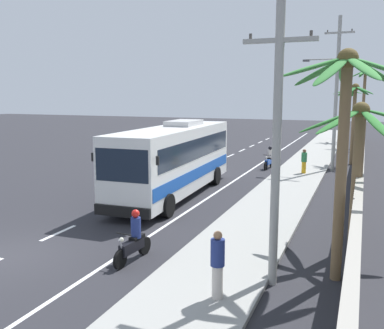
% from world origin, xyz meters
% --- Properties ---
extents(ground_plane, '(160.00, 160.00, 0.00)m').
position_xyz_m(ground_plane, '(0.00, 0.00, 0.00)').
color(ground_plane, '#28282D').
extents(sidewalk_kerb, '(3.20, 90.00, 0.14)m').
position_xyz_m(sidewalk_kerb, '(6.80, 10.00, 0.07)').
color(sidewalk_kerb, '#999993').
rests_on(sidewalk_kerb, ground).
extents(lane_markings, '(3.56, 71.00, 0.01)m').
position_xyz_m(lane_markings, '(2.10, 14.59, 0.00)').
color(lane_markings, white).
rests_on(lane_markings, ground).
extents(boundary_wall, '(0.24, 60.00, 2.54)m').
position_xyz_m(boundary_wall, '(10.60, 14.00, 1.27)').
color(boundary_wall, '#9E998E').
rests_on(boundary_wall, ground).
extents(coach_bus_foreground, '(3.27, 11.36, 3.85)m').
position_xyz_m(coach_bus_foreground, '(1.58, 9.98, 2.00)').
color(coach_bus_foreground, white).
rests_on(coach_bus_foreground, ground).
extents(motorcycle_beside_bus, '(0.56, 1.96, 1.60)m').
position_xyz_m(motorcycle_beside_bus, '(4.47, 19.93, 0.65)').
color(motorcycle_beside_bus, black).
rests_on(motorcycle_beside_bus, ground).
extents(motorcycle_trailing, '(0.56, 1.96, 1.65)m').
position_xyz_m(motorcycle_trailing, '(4.06, 1.28, 0.67)').
color(motorcycle_trailing, black).
rests_on(motorcycle_trailing, ground).
extents(pedestrian_near_kerb, '(0.36, 0.36, 1.77)m').
position_xyz_m(pedestrian_near_kerb, '(7.43, -0.40, 1.07)').
color(pedestrian_near_kerb, beige).
rests_on(pedestrian_near_kerb, sidewalk_kerb).
extents(pedestrian_midwalk, '(0.36, 0.36, 1.58)m').
position_xyz_m(pedestrian_midwalk, '(7.11, 18.29, 0.97)').
color(pedestrian_midwalk, gold).
rests_on(pedestrian_midwalk, sidewalk_kerb).
extents(utility_pole_nearest, '(1.93, 0.24, 8.20)m').
position_xyz_m(utility_pole_nearest, '(8.50, 1.24, 4.25)').
color(utility_pole_nearest, '#9E9E99').
rests_on(utility_pole_nearest, ground).
extents(utility_pole_mid, '(3.25, 0.24, 10.36)m').
position_xyz_m(utility_pole_mid, '(8.67, 20.64, 5.48)').
color(utility_pole_mid, '#9E9E99').
rests_on(utility_pole_mid, ground).
extents(palm_nearest, '(2.61, 2.56, 6.05)m').
position_xyz_m(palm_nearest, '(9.85, 24.10, 4.50)').
color(palm_nearest, brown).
rests_on(palm_nearest, ground).
extents(palm_second, '(3.01, 2.85, 5.96)m').
position_xyz_m(palm_second, '(8.66, 39.61, 4.54)').
color(palm_second, brown).
rests_on(palm_second, ground).
extents(palm_third, '(4.11, 3.74, 5.01)m').
position_xyz_m(palm_third, '(10.49, 5.04, 3.53)').
color(palm_third, brown).
rests_on(palm_third, ground).
extents(palm_fourth, '(3.55, 3.41, 6.46)m').
position_xyz_m(palm_fourth, '(10.11, 2.24, 4.72)').
color(palm_fourth, brown).
rests_on(palm_fourth, ground).
extents(palm_farthest, '(2.83, 2.80, 7.76)m').
position_xyz_m(palm_farthest, '(10.40, 35.44, 5.48)').
color(palm_farthest, brown).
rests_on(palm_farthest, ground).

